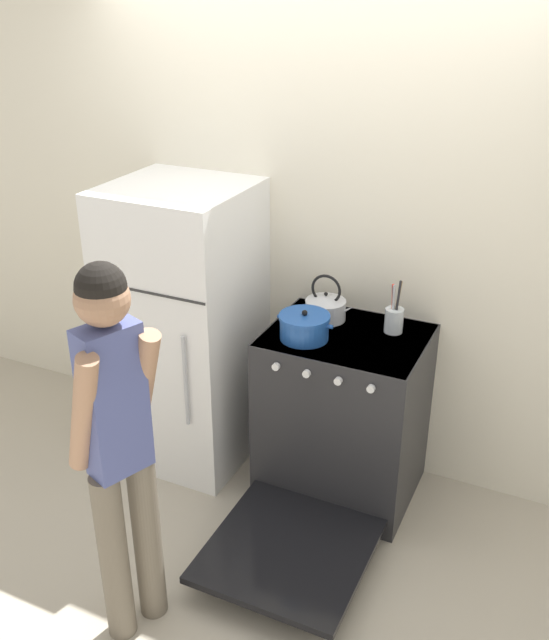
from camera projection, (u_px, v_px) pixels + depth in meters
ground_plane at (310, 441)px, 4.25m from camera, size 14.00×14.00×0.00m
wall_back at (318, 236)px, 3.72m from camera, size 10.00×0.06×2.55m
refrigerator at (185, 327)px, 3.86m from camera, size 0.70×0.71×1.57m
stove_range at (340, 418)px, 3.65m from camera, size 0.78×1.36×0.92m
dutch_oven_pot at (304, 327)px, 3.42m from camera, size 0.29×0.25×0.15m
tea_kettle at (326, 306)px, 3.61m from camera, size 0.26×0.21×0.24m
utensil_jar at (394, 318)px, 3.48m from camera, size 0.09×0.09×0.27m
person at (118, 439)px, 2.66m from camera, size 0.35×0.40×1.65m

